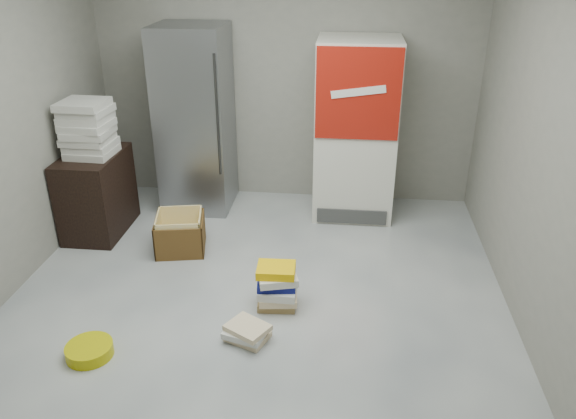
% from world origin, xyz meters
% --- Properties ---
extents(ground, '(5.00, 5.00, 0.00)m').
position_xyz_m(ground, '(0.00, 0.00, 0.00)').
color(ground, silver).
rests_on(ground, ground).
extents(room_shell, '(4.04, 5.04, 2.82)m').
position_xyz_m(room_shell, '(0.00, 0.00, 1.80)').
color(room_shell, gray).
rests_on(room_shell, ground).
extents(steel_fridge, '(0.70, 0.72, 1.90)m').
position_xyz_m(steel_fridge, '(-0.90, 2.13, 0.95)').
color(steel_fridge, '#93949A').
rests_on(steel_fridge, ground).
extents(coke_cooler, '(0.80, 0.73, 1.80)m').
position_xyz_m(coke_cooler, '(0.75, 2.12, 0.90)').
color(coke_cooler, silver).
rests_on(coke_cooler, ground).
extents(wood_shelf, '(0.50, 0.80, 0.80)m').
position_xyz_m(wood_shelf, '(-1.73, 1.40, 0.40)').
color(wood_shelf, black).
rests_on(wood_shelf, ground).
extents(supply_box_stack, '(0.43, 0.45, 0.52)m').
position_xyz_m(supply_box_stack, '(-1.72, 1.40, 1.06)').
color(supply_box_stack, silver).
rests_on(supply_box_stack, wood_shelf).
extents(phonebook_stack_main, '(0.34, 0.30, 0.36)m').
position_xyz_m(phonebook_stack_main, '(0.18, 0.30, 0.18)').
color(phonebook_stack_main, '#987A4A').
rests_on(phonebook_stack_main, ground).
extents(phonebook_stack_side, '(0.37, 0.35, 0.13)m').
position_xyz_m(phonebook_stack_side, '(0.01, -0.14, 0.07)').
color(phonebook_stack_side, beige).
rests_on(phonebook_stack_side, ground).
extents(cardboard_box, '(0.52, 0.52, 0.36)m').
position_xyz_m(cardboard_box, '(-0.83, 1.11, 0.15)').
color(cardboard_box, gold).
rests_on(cardboard_box, ground).
extents(bucket_lid, '(0.33, 0.33, 0.09)m').
position_xyz_m(bucket_lid, '(-1.05, -0.43, 0.04)').
color(bucket_lid, '#C1BA07').
rests_on(bucket_lid, ground).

